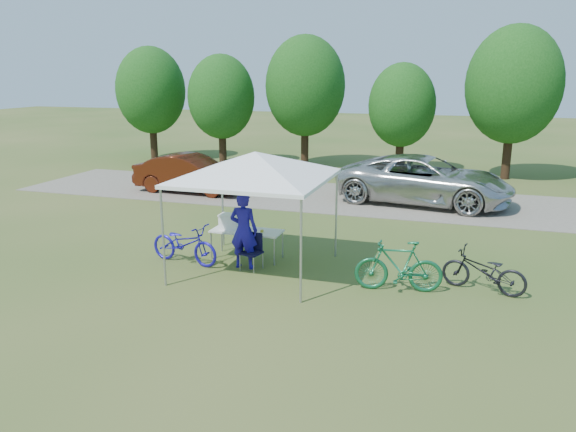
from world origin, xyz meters
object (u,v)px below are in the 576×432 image
folding_chair (253,248)px  minivan (425,180)px  folding_table (247,232)px  bike_green (399,266)px  sedan (191,173)px  bike_dark (484,271)px  cyclist (244,230)px  bike_blue (184,244)px  cooler (230,221)px

folding_chair → minivan: minivan is taller
folding_table → bike_green: bearing=-15.0°
folding_chair → sedan: bearing=139.2°
folding_table → minivan: bearing=63.6°
folding_chair → sedan: size_ratio=0.20×
bike_green → sedan: 11.46m
sedan → bike_dark: bearing=-121.5°
folding_chair → cyclist: (-0.21, -0.02, 0.41)m
bike_blue → bike_dark: 6.71m
bike_dark → cooler: bearing=-80.4°
folding_table → cyclist: bearing=-73.6°
bike_blue → minivan: bearing=-21.1°
folding_table → bike_green: (3.76, -1.01, -0.12)m
folding_chair → minivan: size_ratio=0.14×
bike_dark → cyclist: bearing=-73.9°
bike_green → cooler: bearing=-112.5°
cyclist → bike_dark: bearing=-179.4°
cyclist → bike_blue: cyclist is taller
folding_table → sedan: sedan is taller
folding_chair → cyclist: size_ratio=0.47×
cooler → bike_green: (4.19, -1.01, -0.35)m
folding_table → folding_chair: 0.77m
folding_table → folding_chair: bearing=-57.7°
folding_chair → bike_green: 3.38m
cooler → cyclist: bearing=-46.6°
cooler → minivan: size_ratio=0.09×
cyclist → bike_dark: cyclist is taller
folding_table → bike_dark: size_ratio=1.00×
bike_blue → cooler: bearing=-37.0°
bike_green → minivan: size_ratio=0.31×
bike_blue → bike_green: bike_green is taller
bike_dark → sedan: sedan is taller
folding_chair → sedan: (-5.27, 7.17, 0.23)m
bike_blue → bike_green: size_ratio=1.02×
folding_chair → folding_table: bearing=135.1°
folding_chair → bike_green: bike_green is taller
bike_green → bike_dark: size_ratio=1.05×
minivan → cooler: bearing=159.4°
cooler → bike_dark: size_ratio=0.30×
cooler → minivan: (4.04, 7.29, -0.06)m
cyclist → folding_chair: bearing=-175.8°
bike_blue → sedan: bearing=36.2°
folding_table → sedan: 8.15m
sedan → cooler: bearing=-142.9°
cyclist → bike_blue: size_ratio=0.98×
cyclist → bike_green: cyclist is taller
folding_table → bike_green: bike_green is taller
folding_chair → bike_blue: bearing=-161.9°
bike_blue → minivan: 9.45m
folding_table → bike_blue: bearing=-148.2°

